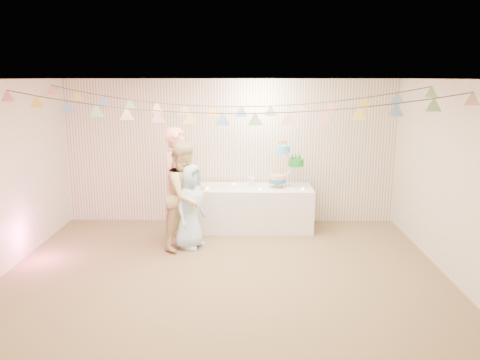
{
  "coord_description": "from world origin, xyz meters",
  "views": [
    {
      "loc": [
        0.31,
        -5.88,
        2.62
      ],
      "look_at": [
        0.2,
        0.8,
        1.15
      ],
      "focal_mm": 35.0,
      "sensor_mm": 36.0,
      "label": 1
    }
  ],
  "objects_px": {
    "table": "(254,208)",
    "cake_stand": "(286,165)",
    "person_adult_a": "(179,185)",
    "person_adult_b": "(186,196)",
    "person_child": "(189,206)"
  },
  "relations": [
    {
      "from": "table",
      "to": "person_adult_b",
      "type": "relative_size",
      "value": 1.21
    },
    {
      "from": "table",
      "to": "cake_stand",
      "type": "distance_m",
      "value": 0.93
    },
    {
      "from": "table",
      "to": "person_adult_b",
      "type": "xyz_separation_m",
      "value": [
        -1.07,
        -0.94,
        0.46
      ]
    },
    {
      "from": "person_adult_a",
      "to": "cake_stand",
      "type": "bearing_deg",
      "value": -38.01
    },
    {
      "from": "cake_stand",
      "to": "person_adult_b",
      "type": "relative_size",
      "value": 0.45
    },
    {
      "from": "person_child",
      "to": "cake_stand",
      "type": "bearing_deg",
      "value": -33.94
    },
    {
      "from": "table",
      "to": "cake_stand",
      "type": "bearing_deg",
      "value": 5.19
    },
    {
      "from": "table",
      "to": "person_adult_b",
      "type": "height_order",
      "value": "person_adult_b"
    },
    {
      "from": "cake_stand",
      "to": "person_adult_a",
      "type": "relative_size",
      "value": 0.41
    },
    {
      "from": "person_adult_b",
      "to": "person_child",
      "type": "relative_size",
      "value": 1.24
    },
    {
      "from": "table",
      "to": "cake_stand",
      "type": "relative_size",
      "value": 2.67
    },
    {
      "from": "person_adult_b",
      "to": "person_child",
      "type": "bearing_deg",
      "value": -71.95
    },
    {
      "from": "cake_stand",
      "to": "person_adult_b",
      "type": "height_order",
      "value": "person_adult_b"
    },
    {
      "from": "table",
      "to": "person_adult_a",
      "type": "bearing_deg",
      "value": -153.51
    },
    {
      "from": "person_adult_b",
      "to": "person_child",
      "type": "xyz_separation_m",
      "value": [
        0.05,
        -0.01,
        -0.16
      ]
    }
  ]
}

